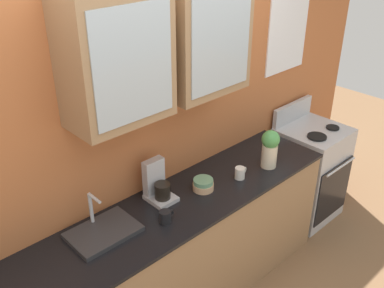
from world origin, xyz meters
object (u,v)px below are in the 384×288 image
(stove_range, at_px, (309,172))
(bowl_stack, at_px, (203,184))
(vase, at_px, (270,148))
(cup_near_bowls, at_px, (240,173))
(sink_faucet, at_px, (103,231))
(coffee_maker, at_px, (158,185))
(cup_near_sink, at_px, (165,217))

(stove_range, relative_size, bowl_stack, 7.35)
(vase, bearing_deg, cup_near_bowls, 172.02)
(stove_range, xyz_separation_m, sink_faucet, (-2.20, 0.09, 0.48))
(sink_faucet, relative_size, bowl_stack, 2.79)
(bowl_stack, distance_m, cup_near_bowls, 0.31)
(stove_range, height_order, vase, vase)
(cup_near_bowls, bearing_deg, bowl_stack, 164.99)
(vase, xyz_separation_m, cup_near_bowls, (-0.29, 0.04, -0.12))
(stove_range, bearing_deg, bowl_stack, 179.47)
(sink_faucet, relative_size, coffee_maker, 1.45)
(bowl_stack, xyz_separation_m, vase, (0.59, -0.12, 0.12))
(bowl_stack, bearing_deg, coffee_maker, 155.48)
(cup_near_bowls, height_order, coffee_maker, coffee_maker)
(vase, bearing_deg, bowl_stack, 168.37)
(bowl_stack, xyz_separation_m, cup_near_sink, (-0.44, -0.10, 0.00))
(sink_faucet, relative_size, vase, 1.37)
(sink_faucet, distance_m, cup_near_sink, 0.40)
(bowl_stack, relative_size, vase, 0.49)
(sink_faucet, xyz_separation_m, cup_near_bowls, (1.09, -0.16, 0.02))
(vase, height_order, cup_near_sink, vase)
(cup_near_sink, relative_size, coffee_maker, 0.37)
(sink_faucet, relative_size, cup_near_sink, 3.87)
(vase, bearing_deg, sink_faucet, 171.71)
(bowl_stack, distance_m, vase, 0.62)
(bowl_stack, relative_size, coffee_maker, 0.52)
(sink_faucet, height_order, bowl_stack, sink_faucet)
(vase, height_order, cup_near_bowls, vase)
(coffee_maker, bearing_deg, bowl_stack, -24.52)
(coffee_maker, bearing_deg, stove_range, -5.04)
(stove_range, relative_size, cup_near_bowls, 10.05)
(stove_range, bearing_deg, cup_near_bowls, -176.46)
(stove_range, relative_size, vase, 3.61)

